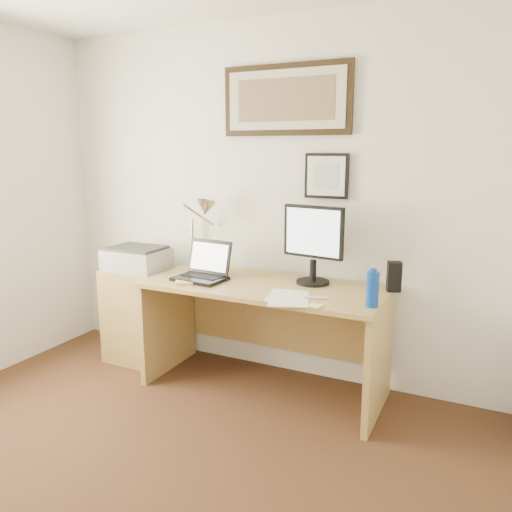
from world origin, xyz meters
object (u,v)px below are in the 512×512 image
Objects in this scene: water_bottle at (373,289)px; desk at (269,314)px; book at (175,280)px; laptop at (203,271)px; side_cabinet at (142,315)px; printer at (137,259)px; lcd_monitor at (313,241)px.

desk is (-0.76, 0.26, -0.34)m from water_bottle.
book is (-1.33, -0.02, -0.09)m from water_bottle.
laptop is (-0.43, -0.14, 0.29)m from desk.
side_cabinet is 2.03× the size of laptop.
laptop is at bearing -6.37° from printer.
side_cabinet is at bearing 170.89° from laptop.
side_cabinet is 0.68m from book.
water_bottle is 1.20m from laptop.
water_bottle is 1.83m from printer.
lcd_monitor reaches higher than desk.
book reaches higher than side_cabinet.
water_bottle is 0.87m from desk.
laptop is 0.78m from lcd_monitor.
printer is (-0.63, 0.07, 0.01)m from laptop.
printer is (-1.06, -0.07, 0.30)m from desk.
laptop is (0.14, 0.14, 0.05)m from book.
water_bottle reaches higher than desk.
water_bottle reaches higher than book.
water_bottle is 1.33m from book.
water_bottle is at bearing -6.87° from side_cabinet.
lcd_monitor reaches higher than book.
lcd_monitor is at bearing 12.62° from desk.
desk is (0.57, 0.28, -0.24)m from book.
side_cabinet is 3.60× the size of water_bottle.
side_cabinet is 0.46× the size of desk.
book is 0.68m from desk.
laptop is at bearing 45.93° from book.
laptop reaches higher than water_bottle.
lcd_monitor is at bearing 4.18° from side_cabinet.
lcd_monitor is at bearing 15.62° from laptop.
book is at bearing -158.22° from lcd_monitor.
side_cabinet is at bearing -175.82° from lcd_monitor.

